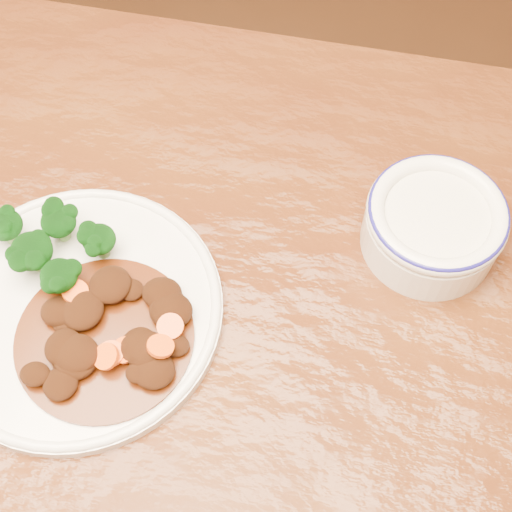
# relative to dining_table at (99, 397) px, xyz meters

# --- Properties ---
(dining_table) EXTENTS (1.55, 0.98, 0.75)m
(dining_table) POSITION_rel_dining_table_xyz_m (0.00, 0.00, 0.00)
(dining_table) COLOR #4F270D
(dining_table) RESTS_ON ground
(dinner_plate) EXTENTS (0.27, 0.27, 0.02)m
(dinner_plate) POSITION_rel_dining_table_xyz_m (-0.02, 0.05, 0.09)
(dinner_plate) COLOR silver
(dinner_plate) RESTS_ON dining_table
(broccoli_florets) EXTENTS (0.12, 0.09, 0.04)m
(broccoli_florets) POSITION_rel_dining_table_xyz_m (-0.05, 0.10, 0.12)
(broccoli_florets) COLOR #709C51
(broccoli_florets) RESTS_ON dinner_plate
(mince_stew) EXTENTS (0.16, 0.16, 0.03)m
(mince_stew) POSITION_rel_dining_table_xyz_m (0.02, 0.03, 0.10)
(mince_stew) COLOR #4F1D08
(mince_stew) RESTS_ON dinner_plate
(dip_bowl) EXTENTS (0.13, 0.13, 0.06)m
(dip_bowl) POSITION_rel_dining_table_xyz_m (0.30, 0.18, 0.11)
(dip_bowl) COLOR silver
(dip_bowl) RESTS_ON dining_table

